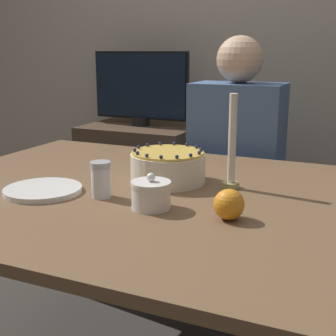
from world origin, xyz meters
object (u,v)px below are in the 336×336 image
object	(u,v)px
cake	(168,167)
sugar_bowl	(151,195)
candle	(232,150)
tv_monitor	(141,87)
person_man_blue_shirt	(235,191)
sugar_shaker	(101,179)

from	to	relation	value
cake	sugar_bowl	world-z (taller)	cake
cake	candle	world-z (taller)	candle
sugar_bowl	cake	bearing A→B (deg)	104.09
tv_monitor	person_man_blue_shirt	bearing A→B (deg)	-27.59
cake	candle	distance (m)	0.22
sugar_shaker	tv_monitor	bearing A→B (deg)	112.26
candle	tv_monitor	size ratio (longest dim) A/B	0.51
sugar_bowl	candle	xyz separation A→B (m)	(0.14, 0.28, 0.08)
sugar_bowl	person_man_blue_shirt	size ratio (longest dim) A/B	0.09
sugar_shaker	tv_monitor	world-z (taller)	tv_monitor
sugar_bowl	person_man_blue_shirt	xyz separation A→B (m)	(-0.02, 0.92, -0.25)
sugar_bowl	tv_monitor	bearing A→B (deg)	118.37
person_man_blue_shirt	tv_monitor	size ratio (longest dim) A/B	2.13
sugar_shaker	candle	world-z (taller)	candle
sugar_shaker	candle	bearing A→B (deg)	37.62
person_man_blue_shirt	tv_monitor	world-z (taller)	person_man_blue_shirt
sugar_bowl	tv_monitor	distance (m)	1.45
sugar_bowl	person_man_blue_shirt	bearing A→B (deg)	91.29
cake	sugar_shaker	world-z (taller)	cake
candle	tv_monitor	bearing A→B (deg)	129.91
sugar_bowl	candle	bearing A→B (deg)	62.79
sugar_shaker	cake	bearing A→B (deg)	63.66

